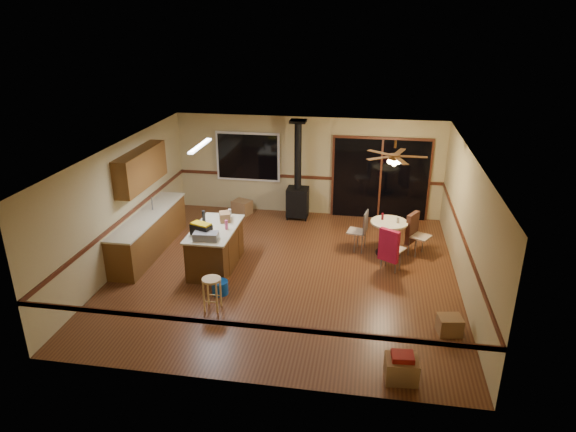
% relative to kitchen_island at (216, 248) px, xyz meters
% --- Properties ---
extents(floor, '(7.00, 7.00, 0.00)m').
position_rel_kitchen_island_xyz_m(floor, '(1.50, 0.00, -0.45)').
color(floor, '#582F18').
rests_on(floor, ground).
extents(ceiling, '(7.00, 7.00, 0.00)m').
position_rel_kitchen_island_xyz_m(ceiling, '(1.50, 0.00, 2.15)').
color(ceiling, silver).
rests_on(ceiling, ground).
extents(wall_back, '(7.00, 0.00, 7.00)m').
position_rel_kitchen_island_xyz_m(wall_back, '(1.50, 3.50, 0.85)').
color(wall_back, tan).
rests_on(wall_back, ground).
extents(wall_front, '(7.00, 0.00, 7.00)m').
position_rel_kitchen_island_xyz_m(wall_front, '(1.50, -3.50, 0.85)').
color(wall_front, tan).
rests_on(wall_front, ground).
extents(wall_left, '(0.00, 7.00, 7.00)m').
position_rel_kitchen_island_xyz_m(wall_left, '(-2.00, 0.00, 0.85)').
color(wall_left, tan).
rests_on(wall_left, ground).
extents(wall_right, '(0.00, 7.00, 7.00)m').
position_rel_kitchen_island_xyz_m(wall_right, '(5.00, 0.00, 0.85)').
color(wall_right, tan).
rests_on(wall_right, ground).
extents(chair_rail, '(7.00, 7.00, 0.08)m').
position_rel_kitchen_island_xyz_m(chair_rail, '(1.50, 0.00, 0.55)').
color(chair_rail, '#4C2113').
rests_on(chair_rail, ground).
extents(window, '(1.72, 0.10, 1.32)m').
position_rel_kitchen_island_xyz_m(window, '(-0.10, 3.45, 1.05)').
color(window, black).
rests_on(window, ground).
extents(sliding_door, '(2.52, 0.10, 2.10)m').
position_rel_kitchen_island_xyz_m(sliding_door, '(3.40, 3.45, 0.60)').
color(sliding_door, black).
rests_on(sliding_door, ground).
extents(lower_cabinets, '(0.60, 3.00, 0.86)m').
position_rel_kitchen_island_xyz_m(lower_cabinets, '(-1.70, 0.50, -0.02)').
color(lower_cabinets, brown).
rests_on(lower_cabinets, ground).
extents(countertop, '(0.64, 3.04, 0.04)m').
position_rel_kitchen_island_xyz_m(countertop, '(-1.70, 0.50, 0.43)').
color(countertop, beige).
rests_on(countertop, lower_cabinets).
extents(upper_cabinets, '(0.35, 2.00, 0.80)m').
position_rel_kitchen_island_xyz_m(upper_cabinets, '(-1.83, 0.70, 1.45)').
color(upper_cabinets, brown).
rests_on(upper_cabinets, ground).
extents(kitchen_island, '(0.88, 1.68, 0.90)m').
position_rel_kitchen_island_xyz_m(kitchen_island, '(0.00, 0.00, 0.00)').
color(kitchen_island, '#4F2E13').
rests_on(kitchen_island, ground).
extents(wood_stove, '(0.55, 0.50, 2.52)m').
position_rel_kitchen_island_xyz_m(wood_stove, '(1.30, 3.05, 0.28)').
color(wood_stove, black).
rests_on(wood_stove, ground).
extents(ceiling_fan, '(0.24, 0.24, 0.55)m').
position_rel_kitchen_island_xyz_m(ceiling_fan, '(3.61, 1.25, 1.76)').
color(ceiling_fan, brown).
rests_on(ceiling_fan, ceiling).
extents(fluorescent_strip, '(0.10, 1.20, 0.04)m').
position_rel_kitchen_island_xyz_m(fluorescent_strip, '(-0.30, 0.30, 2.11)').
color(fluorescent_strip, white).
rests_on(fluorescent_strip, ceiling).
extents(toolbox_grey, '(0.50, 0.31, 0.15)m').
position_rel_kitchen_island_xyz_m(toolbox_grey, '(0.01, -0.58, 0.52)').
color(toolbox_grey, slate).
rests_on(toolbox_grey, kitchen_island).
extents(toolbox_black, '(0.47, 0.36, 0.23)m').
position_rel_kitchen_island_xyz_m(toolbox_black, '(-0.15, -0.39, 0.56)').
color(toolbox_black, black).
rests_on(toolbox_black, kitchen_island).
extents(toolbox_yellow_lid, '(0.44, 0.33, 0.03)m').
position_rel_kitchen_island_xyz_m(toolbox_yellow_lid, '(-0.15, -0.39, 0.69)').
color(toolbox_yellow_lid, gold).
rests_on(toolbox_yellow_lid, toolbox_black).
extents(box_on_island, '(0.30, 0.35, 0.20)m').
position_rel_kitchen_island_xyz_m(box_on_island, '(0.11, 0.41, 0.55)').
color(box_on_island, olive).
rests_on(box_on_island, kitchen_island).
extents(bottle_dark, '(0.10, 0.10, 0.25)m').
position_rel_kitchen_island_xyz_m(bottle_dark, '(-0.32, 0.29, 0.57)').
color(bottle_dark, black).
rests_on(bottle_dark, kitchen_island).
extents(bottle_pink, '(0.08, 0.08, 0.20)m').
position_rel_kitchen_island_xyz_m(bottle_pink, '(0.26, -0.02, 0.55)').
color(bottle_pink, '#D84C8C').
rests_on(bottle_pink, kitchen_island).
extents(bottle_white, '(0.09, 0.09, 0.20)m').
position_rel_kitchen_island_xyz_m(bottle_white, '(0.16, 0.61, 0.55)').
color(bottle_white, white).
rests_on(bottle_white, kitchen_island).
extents(bar_stool, '(0.36, 0.36, 0.63)m').
position_rel_kitchen_island_xyz_m(bar_stool, '(0.42, -1.63, -0.14)').
color(bar_stool, '#D7B371').
rests_on(bar_stool, floor).
extents(blue_bucket, '(0.34, 0.34, 0.26)m').
position_rel_kitchen_island_xyz_m(blue_bucket, '(0.39, -1.07, -0.32)').
color(blue_bucket, '#0C4AB5').
rests_on(blue_bucket, floor).
extents(dining_table, '(0.82, 0.82, 0.78)m').
position_rel_kitchen_island_xyz_m(dining_table, '(3.61, 1.25, 0.07)').
color(dining_table, black).
rests_on(dining_table, ground).
extents(glass_red, '(0.07, 0.07, 0.15)m').
position_rel_kitchen_island_xyz_m(glass_red, '(3.46, 1.35, 0.40)').
color(glass_red, '#590C14').
rests_on(glass_red, dining_table).
extents(glass_cream, '(0.07, 0.07, 0.14)m').
position_rel_kitchen_island_xyz_m(glass_cream, '(3.79, 1.20, 0.40)').
color(glass_cream, beige).
rests_on(glass_cream, dining_table).
extents(chair_left, '(0.47, 0.47, 0.51)m').
position_rel_kitchen_island_xyz_m(chair_left, '(3.01, 1.33, 0.14)').
color(chair_left, tan).
rests_on(chair_left, ground).
extents(chair_near, '(0.60, 0.61, 0.70)m').
position_rel_kitchen_island_xyz_m(chair_near, '(3.61, 0.40, 0.14)').
color(chair_near, tan).
rests_on(chair_near, ground).
extents(chair_right, '(0.61, 0.59, 0.70)m').
position_rel_kitchen_island_xyz_m(chair_right, '(4.15, 1.39, 0.14)').
color(chair_right, tan).
rests_on(chair_right, ground).
extents(box_under_window, '(0.57, 0.52, 0.38)m').
position_rel_kitchen_island_xyz_m(box_under_window, '(-0.22, 3.10, -0.27)').
color(box_under_window, olive).
rests_on(box_under_window, floor).
extents(box_corner_a, '(0.51, 0.44, 0.36)m').
position_rel_kitchen_island_xyz_m(box_corner_a, '(3.75, -3.04, -0.27)').
color(box_corner_a, olive).
rests_on(box_corner_a, floor).
extents(box_corner_b, '(0.44, 0.40, 0.32)m').
position_rel_kitchen_island_xyz_m(box_corner_b, '(4.60, -1.71, -0.30)').
color(box_corner_b, olive).
rests_on(box_corner_b, floor).
extents(box_small_red, '(0.34, 0.29, 0.09)m').
position_rel_kitchen_island_xyz_m(box_small_red, '(3.75, -3.04, -0.05)').
color(box_small_red, maroon).
rests_on(box_small_red, box_corner_a).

